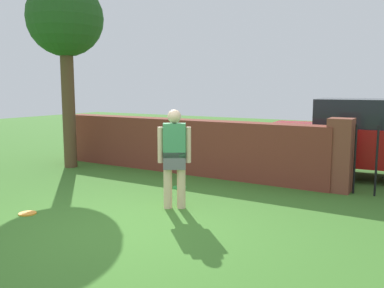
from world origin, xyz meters
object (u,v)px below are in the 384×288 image
(person, at_px, (174,154))
(car, at_px, (364,138))
(tree, at_px, (65,22))
(frisbee_orange, at_px, (28,213))
(frisbee_green, at_px, (180,187))

(person, relative_size, car, 0.37)
(tree, height_order, frisbee_orange, tree)
(tree, xyz_separation_m, car, (6.41, 2.56, -2.64))
(tree, bearing_deg, frisbee_orange, -52.24)
(person, bearing_deg, frisbee_orange, 7.25)
(person, bearing_deg, frisbee_green, -92.49)
(frisbee_orange, bearing_deg, tree, 127.76)
(person, relative_size, frisbee_orange, 6.00)
(tree, bearing_deg, person, -20.96)
(frisbee_green, bearing_deg, frisbee_orange, -112.65)
(car, height_order, frisbee_green, car)
(person, distance_m, frisbee_green, 1.64)
(person, bearing_deg, car, -150.36)
(car, bearing_deg, person, 56.45)
(frisbee_orange, height_order, frisbee_green, same)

